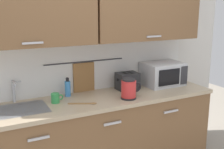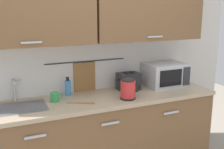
{
  "view_description": "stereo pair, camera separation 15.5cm",
  "coord_description": "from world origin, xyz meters",
  "px_view_note": "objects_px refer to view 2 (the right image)",
  "views": [
    {
      "loc": [
        -1.1,
        -2.17,
        1.79
      ],
      "look_at": [
        0.17,
        0.33,
        1.12
      ],
      "focal_mm": 44.51,
      "sensor_mm": 36.0,
      "label": 1
    },
    {
      "loc": [
        -0.96,
        -2.23,
        1.79
      ],
      "look_at": [
        0.17,
        0.33,
        1.12
      ],
      "focal_mm": 44.51,
      "sensor_mm": 36.0,
      "label": 2
    }
  ],
  "objects_px": {
    "dish_soap_bottle": "(68,87)",
    "toaster": "(128,81)",
    "microwave": "(165,74)",
    "electric_kettle": "(128,89)",
    "mug_near_sink": "(55,97)",
    "wooden_spoon": "(84,103)"
  },
  "relations": [
    {
      "from": "dish_soap_bottle",
      "to": "electric_kettle",
      "type": "bearing_deg",
      "value": -33.99
    },
    {
      "from": "microwave",
      "to": "wooden_spoon",
      "type": "bearing_deg",
      "value": -168.04
    },
    {
      "from": "toaster",
      "to": "electric_kettle",
      "type": "bearing_deg",
      "value": -117.2
    },
    {
      "from": "mug_near_sink",
      "to": "dish_soap_bottle",
      "type": "bearing_deg",
      "value": 40.84
    },
    {
      "from": "microwave",
      "to": "mug_near_sink",
      "type": "relative_size",
      "value": 3.83
    },
    {
      "from": "microwave",
      "to": "toaster",
      "type": "bearing_deg",
      "value": 176.3
    },
    {
      "from": "microwave",
      "to": "mug_near_sink",
      "type": "bearing_deg",
      "value": -177.41
    },
    {
      "from": "microwave",
      "to": "electric_kettle",
      "type": "height_order",
      "value": "microwave"
    },
    {
      "from": "electric_kettle",
      "to": "wooden_spoon",
      "type": "relative_size",
      "value": 0.87
    },
    {
      "from": "electric_kettle",
      "to": "wooden_spoon",
      "type": "xyz_separation_m",
      "value": [
        -0.45,
        0.04,
        -0.1
      ]
    },
    {
      "from": "dish_soap_bottle",
      "to": "mug_near_sink",
      "type": "height_order",
      "value": "dish_soap_bottle"
    },
    {
      "from": "microwave",
      "to": "toaster",
      "type": "relative_size",
      "value": 1.8
    },
    {
      "from": "electric_kettle",
      "to": "toaster",
      "type": "relative_size",
      "value": 0.89
    },
    {
      "from": "dish_soap_bottle",
      "to": "mug_near_sink",
      "type": "xyz_separation_m",
      "value": [
        -0.17,
        -0.15,
        -0.04
      ]
    },
    {
      "from": "toaster",
      "to": "mug_near_sink",
      "type": "bearing_deg",
      "value": -174.0
    },
    {
      "from": "dish_soap_bottle",
      "to": "toaster",
      "type": "xyz_separation_m",
      "value": [
        0.68,
        -0.06,
        0.01
      ]
    },
    {
      "from": "dish_soap_bottle",
      "to": "mug_near_sink",
      "type": "bearing_deg",
      "value": -139.16
    },
    {
      "from": "electric_kettle",
      "to": "toaster",
      "type": "xyz_separation_m",
      "value": [
        0.15,
        0.3,
        -0.01
      ]
    },
    {
      "from": "electric_kettle",
      "to": "mug_near_sink",
      "type": "relative_size",
      "value": 1.89
    },
    {
      "from": "dish_soap_bottle",
      "to": "toaster",
      "type": "relative_size",
      "value": 0.77
    },
    {
      "from": "mug_near_sink",
      "to": "toaster",
      "type": "distance_m",
      "value": 0.86
    },
    {
      "from": "microwave",
      "to": "mug_near_sink",
      "type": "height_order",
      "value": "microwave"
    }
  ]
}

